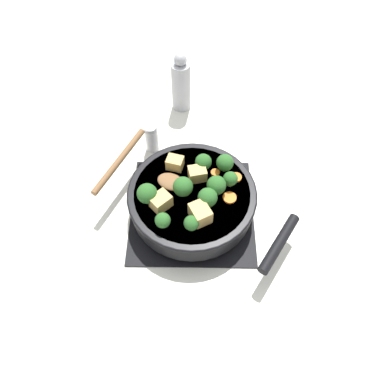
{
  "coord_description": "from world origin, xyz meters",
  "views": [
    {
      "loc": [
        0.5,
        0.01,
        0.82
      ],
      "look_at": [
        0.0,
        0.0,
        0.09
      ],
      "focal_mm": 35.0,
      "sensor_mm": 36.0,
      "label": 1
    }
  ],
  "objects_px": {
    "pepper_mill": "(181,84)",
    "salt_shaker": "(152,138)",
    "wooden_spoon": "(142,170)",
    "skillet_pan": "(193,198)"
  },
  "relations": [
    {
      "from": "pepper_mill",
      "to": "salt_shaker",
      "type": "bearing_deg",
      "value": -23.97
    },
    {
      "from": "wooden_spoon",
      "to": "pepper_mill",
      "type": "height_order",
      "value": "pepper_mill"
    },
    {
      "from": "skillet_pan",
      "to": "salt_shaker",
      "type": "distance_m",
      "value": 0.24
    },
    {
      "from": "wooden_spoon",
      "to": "salt_shaker",
      "type": "height_order",
      "value": "wooden_spoon"
    },
    {
      "from": "skillet_pan",
      "to": "wooden_spoon",
      "type": "xyz_separation_m",
      "value": [
        -0.06,
        -0.13,
        0.03
      ]
    },
    {
      "from": "salt_shaker",
      "to": "skillet_pan",
      "type": "bearing_deg",
      "value": 29.05
    },
    {
      "from": "wooden_spoon",
      "to": "pepper_mill",
      "type": "xyz_separation_m",
      "value": [
        -0.32,
        0.09,
        -0.01
      ]
    },
    {
      "from": "skillet_pan",
      "to": "pepper_mill",
      "type": "height_order",
      "value": "pepper_mill"
    },
    {
      "from": "salt_shaker",
      "to": "wooden_spoon",
      "type": "bearing_deg",
      "value": -3.41
    },
    {
      "from": "skillet_pan",
      "to": "salt_shaker",
      "type": "relative_size",
      "value": 4.62
    }
  ]
}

